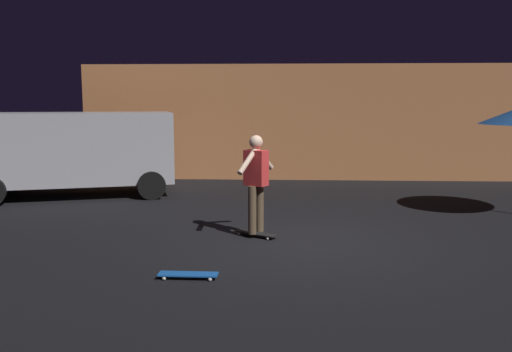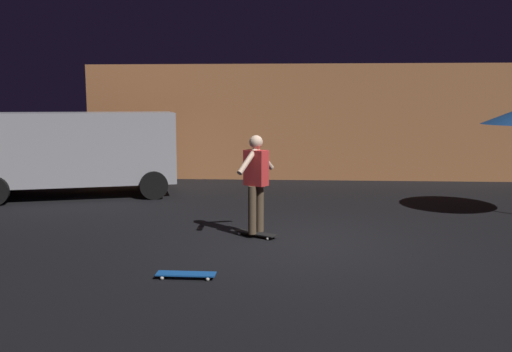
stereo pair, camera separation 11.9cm
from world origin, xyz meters
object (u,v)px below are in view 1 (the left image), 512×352
(skateboard_spare, at_px, (188,275))
(skateboard_ridden, at_px, (256,233))
(parked_van, at_px, (75,149))
(skater, at_px, (256,177))

(skateboard_spare, bearing_deg, skateboard_ridden, 70.93)
(parked_van, relative_size, skateboard_spare, 6.33)
(parked_van, xyz_separation_m, skater, (4.61, -3.85, -0.12))
(parked_van, distance_m, skateboard_spare, 7.29)
(skateboard_spare, height_order, skater, skater)
(skater, bearing_deg, skateboard_spare, -109.07)
(skateboard_ridden, distance_m, skater, 0.98)
(skateboard_spare, relative_size, skater, 0.47)
(parked_van, height_order, skateboard_ridden, parked_van)
(parked_van, height_order, skateboard_spare, parked_van)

